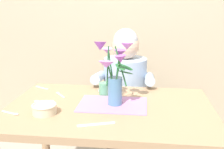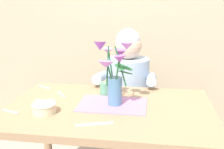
{
  "view_description": "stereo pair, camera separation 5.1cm",
  "coord_description": "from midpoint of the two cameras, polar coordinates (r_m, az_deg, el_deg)",
  "views": [
    {
      "loc": [
        0.19,
        -1.48,
        1.33
      ],
      "look_at": [
        0.01,
        0.05,
        0.92
      ],
      "focal_mm": 43.88,
      "sensor_mm": 36.0,
      "label": 1
    },
    {
      "loc": [
        0.24,
        -1.47,
        1.33
      ],
      "look_at": [
        0.01,
        0.05,
        0.92
      ],
      "focal_mm": 43.88,
      "sensor_mm": 36.0,
      "label": 2
    }
  ],
  "objects": [
    {
      "name": "seated_person",
      "position": [
        2.24,
        3.82,
        -5.18
      ],
      "size": [
        0.45,
        0.47,
        1.14
      ],
      "rotation": [
        0.0,
        0.0,
        -0.07
      ],
      "color": "#4C4C56",
      "rests_on": "ground_plane"
    },
    {
      "name": "spoon_2",
      "position": [
        1.61,
        -19.08,
        -7.4
      ],
      "size": [
        0.12,
        0.05,
        0.01
      ],
      "color": "silver",
      "rests_on": "dining_table"
    },
    {
      "name": "striped_placemat",
      "position": [
        1.63,
        1.02,
        -6.26
      ],
      "size": [
        0.4,
        0.28,
        0.0
      ],
      "primitive_type": "cube",
      "color": "#B275A3",
      "rests_on": "dining_table"
    },
    {
      "name": "spoon_0",
      "position": [
        1.84,
        -9.92,
        -3.92
      ],
      "size": [
        0.09,
        0.1,
        0.01
      ],
      "color": "silver",
      "rests_on": "dining_table"
    },
    {
      "name": "dinner_knife",
      "position": [
        1.38,
        -2.64,
        -10.29
      ],
      "size": [
        0.19,
        0.08,
        0.0
      ],
      "primitive_type": "cube",
      "rotation": [
        0.0,
        0.0,
        0.34
      ],
      "color": "silver",
      "rests_on": "dining_table"
    },
    {
      "name": "spoon_3",
      "position": [
        1.94,
        -1.53,
        -2.75
      ],
      "size": [
        0.03,
        0.12,
        0.01
      ],
      "color": "silver",
      "rests_on": "dining_table"
    },
    {
      "name": "spoon_4",
      "position": [
        2.02,
        -13.68,
        -2.45
      ],
      "size": [
        0.11,
        0.06,
        0.01
      ],
      "color": "silver",
      "rests_on": "dining_table"
    },
    {
      "name": "wood_panel_backdrop",
      "position": [
        2.54,
        3.9,
        13.09
      ],
      "size": [
        4.0,
        0.1,
        2.5
      ],
      "primitive_type": "cube",
      "color": "tan",
      "rests_on": "ground_plane"
    },
    {
      "name": "dining_table",
      "position": [
        1.64,
        0.32,
        -9.8
      ],
      "size": [
        1.2,
        0.8,
        0.74
      ],
      "color": "#9E7A56",
      "rests_on": "ground_plane"
    },
    {
      "name": "coffee_cup",
      "position": [
        1.79,
        -0.61,
        -2.96
      ],
      "size": [
        0.09,
        0.07,
        0.08
      ],
      "color": "#569970",
      "rests_on": "dining_table"
    },
    {
      "name": "flower_vase",
      "position": [
        1.56,
        1.39,
        0.48
      ],
      "size": [
        0.24,
        0.25,
        0.38
      ],
      "color": "teal",
      "rests_on": "dining_table"
    },
    {
      "name": "ceramic_bowl",
      "position": [
        1.55,
        -13.06,
        -6.75
      ],
      "size": [
        0.14,
        0.14,
        0.06
      ],
      "color": "beige",
      "rests_on": "dining_table"
    },
    {
      "name": "spoon_1",
      "position": [
        1.74,
        -13.67,
        -5.22
      ],
      "size": [
        0.12,
        0.04,
        0.01
      ],
      "color": "silver",
      "rests_on": "dining_table"
    }
  ]
}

